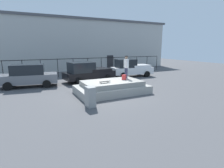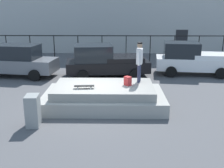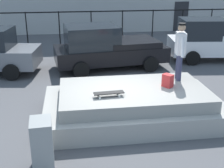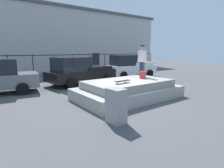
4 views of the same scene
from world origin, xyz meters
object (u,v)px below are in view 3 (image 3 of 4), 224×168
(car_black_pickup_mid, at_px, (106,47))
(utility_box, at_px, (42,145))
(skateboard, at_px, (109,93))
(car_white_pickup_far, at_px, (215,40))
(skateboarder, at_px, (180,48))
(backpack, at_px, (168,81))

(car_black_pickup_mid, xyz_separation_m, utility_box, (-2.19, -6.89, -0.36))
(skateboard, relative_size, utility_box, 0.72)
(car_black_pickup_mid, bearing_deg, car_white_pickup_far, 6.83)
(utility_box, bearing_deg, car_white_pickup_far, 41.47)
(skateboard, distance_m, car_white_pickup_far, 8.25)
(skateboarder, xyz_separation_m, car_black_pickup_mid, (-1.66, 4.23, -0.94))
(skateboard, relative_size, car_black_pickup_mid, 0.17)
(car_white_pickup_far, relative_size, utility_box, 4.15)
(skateboarder, bearing_deg, skateboard, -155.09)
(skateboarder, distance_m, car_black_pickup_mid, 4.65)
(car_black_pickup_mid, distance_m, utility_box, 7.24)
(skateboard, bearing_deg, car_white_pickup_far, 45.66)
(car_black_pickup_mid, bearing_deg, skateboard, -96.26)
(car_black_pickup_mid, bearing_deg, skateboarder, -68.53)
(skateboarder, distance_m, backpack, 1.10)
(backpack, distance_m, car_black_pickup_mid, 4.93)
(skateboard, xyz_separation_m, backpack, (1.74, 0.48, 0.08))
(backpack, bearing_deg, utility_box, 85.17)
(backpack, height_order, car_white_pickup_far, car_white_pickup_far)
(skateboarder, height_order, utility_box, skateboarder)
(backpack, distance_m, car_white_pickup_far, 6.75)
(utility_box, bearing_deg, skateboard, 40.98)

